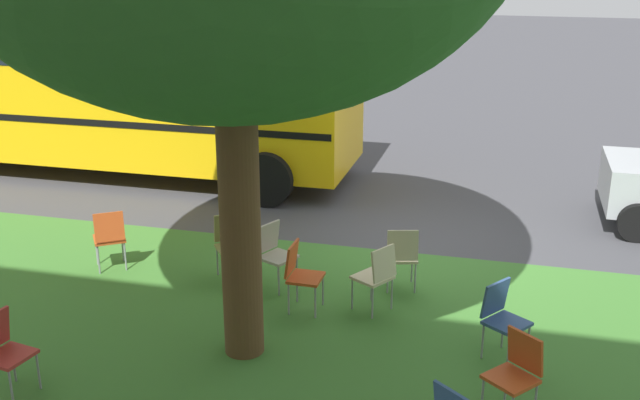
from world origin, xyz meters
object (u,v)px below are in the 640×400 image
chair_8 (300,271)px  chair_6 (3,348)px  chair_9 (231,241)px  chair_2 (516,369)px  chair_4 (109,235)px  school_bus (91,83)px  chair_7 (502,314)px  chair_10 (377,273)px  chair_3 (274,250)px  chair_0 (401,254)px

chair_8 → chair_6: bearing=46.8°
chair_8 → chair_9: (1.19, -0.73, 0.00)m
chair_2 → chair_6: size_ratio=1.00×
chair_4 → school_bus: size_ratio=0.08×
chair_7 → chair_10: bearing=-25.4°
chair_10 → school_bus: size_ratio=0.08×
chair_3 → chair_7: size_ratio=1.00×
chair_7 → chair_8: size_ratio=1.00×
chair_0 → school_bus: bearing=-30.8°
chair_10 → chair_7: bearing=154.6°
chair_6 → chair_8: same height
chair_2 → chair_10: 2.49m
chair_2 → chair_10: same height
chair_6 → chair_7: (-4.82, -1.99, 0.00)m
chair_0 → school_bus: 7.99m
chair_9 → chair_10: bearing=165.5°
chair_8 → chair_4: bearing=-9.8°
chair_6 → chair_10: bearing=-140.6°
chair_2 → chair_4: 5.92m
chair_6 → chair_7: same height
chair_3 → chair_6: 3.60m
chair_2 → chair_4: same height
chair_3 → chair_10: 1.50m
chair_2 → chair_3: (3.14, -2.21, 0.00)m
chair_8 → chair_9: same height
chair_0 → chair_8: bearing=37.6°
chair_2 → school_bus: school_bus is taller
chair_3 → chair_9: same height
chair_4 → chair_10: size_ratio=1.00×
chair_0 → chair_9: same height
chair_2 → school_bus: 10.63m
chair_3 → school_bus: (5.14, -4.35, 1.24)m
chair_0 → chair_2: size_ratio=1.00×
school_bus → chair_4: bearing=122.0°
chair_2 → chair_7: (0.16, -1.11, 0.00)m
chair_4 → chair_7: same height
chair_7 → chair_0: bearing=-46.7°
school_bus → chair_10: bearing=144.4°
chair_4 → chair_6: (-0.53, 3.03, 0.00)m
chair_3 → chair_10: (-1.45, 0.37, 0.00)m
chair_6 → chair_9: size_ratio=1.00×
chair_0 → chair_3: bearing=10.6°
chair_10 → chair_9: bearing=-14.5°
chair_2 → chair_0: bearing=-59.4°
chair_6 → school_bus: size_ratio=0.08×
chair_2 → chair_6: same height
chair_9 → chair_10: (-2.12, 0.55, 0.00)m
school_bus → chair_8: bearing=139.1°
chair_2 → chair_3: 3.83m
chair_0 → chair_8: (1.13, 0.87, 0.00)m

